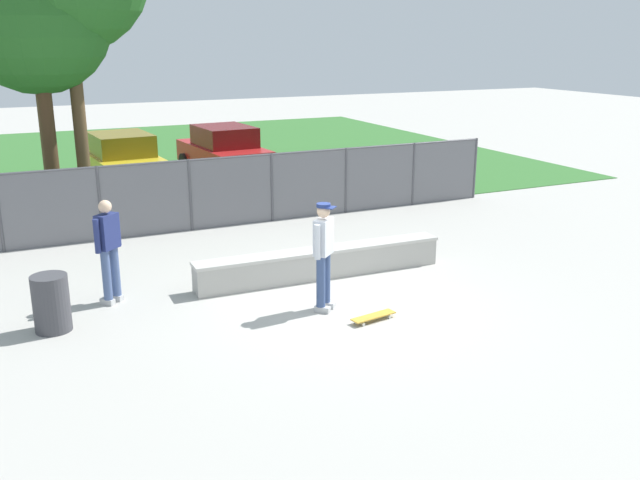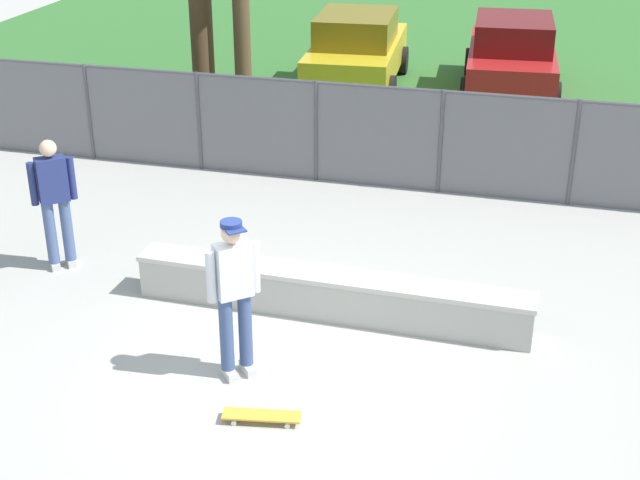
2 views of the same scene
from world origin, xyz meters
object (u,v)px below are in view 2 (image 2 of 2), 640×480
object	(u,v)px
car_yellow	(357,50)
skateboard	(262,416)
concrete_ledge	(330,294)
car_red	(512,55)
skateboarder	(234,291)
bystander	(55,199)

from	to	relation	value
car_yellow	skateboard	bearing A→B (deg)	-81.61
concrete_ledge	car_red	bearing A→B (deg)	82.42
skateboarder	car_red	bearing A→B (deg)	80.24
concrete_ledge	bystander	bearing A→B (deg)	175.18
car_yellow	bystander	bearing A→B (deg)	-100.91
car_red	concrete_ledge	bearing A→B (deg)	-97.58
skateboarder	car_yellow	bearing A→B (deg)	96.35
skateboarder	skateboard	distance (m)	1.34
concrete_ledge	skateboarder	distance (m)	1.82
skateboarder	skateboard	xyz separation A→B (m)	(0.53, -0.77, -0.96)
car_yellow	concrete_ledge	bearing A→B (deg)	-78.99
skateboard	bystander	size ratio (longest dim) A/B	0.45
car_yellow	bystander	distance (m)	9.90
concrete_ledge	car_red	xyz separation A→B (m)	(1.39, 10.42, 0.55)
skateboarder	bystander	size ratio (longest dim) A/B	1.01
bystander	skateboarder	bearing A→B (deg)	-30.27
car_red	skateboard	bearing A→B (deg)	-96.83
skateboarder	bystander	xyz separation A→B (m)	(-3.16, 1.84, -0.02)
bystander	car_yellow	bearing A→B (deg)	79.09
concrete_ledge	bystander	xyz separation A→B (m)	(-3.83, 0.32, 0.72)
skateboard	car_red	world-z (taller)	car_red
car_yellow	car_red	bearing A→B (deg)	6.51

